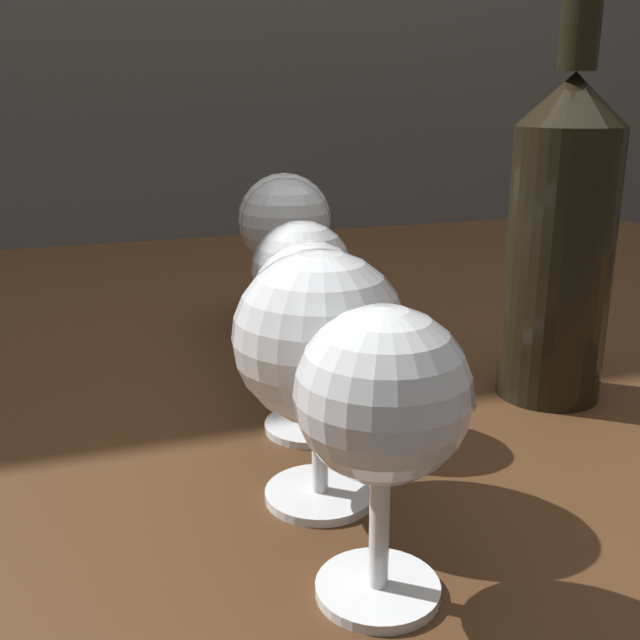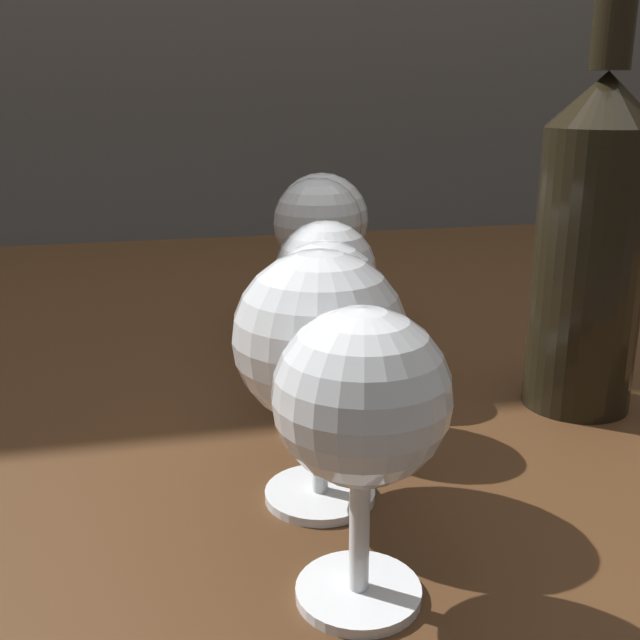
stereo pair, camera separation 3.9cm
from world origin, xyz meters
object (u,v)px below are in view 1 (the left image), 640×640
at_px(wine_glass_port, 320,343).
at_px(wine_bottle, 561,233).
at_px(wine_glass_white, 290,227).
at_px(wine_glass_pinot, 302,276).
at_px(wine_glass_cabernet, 383,404).
at_px(wine_glass_chardonnay, 285,223).
at_px(wine_glass_amber, 311,306).

relative_size(wine_glass_port, wine_bottle, 0.45).
bearing_deg(wine_bottle, wine_glass_white, 132.24).
distance_m(wine_glass_white, wine_bottle, 0.22).
height_order(wine_glass_pinot, wine_glass_white, wine_glass_white).
height_order(wine_glass_white, wine_bottle, wine_bottle).
xyz_separation_m(wine_glass_cabernet, wine_glass_chardonnay, (0.08, 0.41, 0.00)).
bearing_deg(wine_glass_amber, wine_bottle, 0.46).
bearing_deg(wine_glass_chardonnay, wine_bottle, -60.98).
relative_size(wine_glass_pinot, wine_glass_chardonnay, 0.88).
distance_m(wine_glass_cabernet, wine_glass_pinot, 0.25).
height_order(wine_glass_cabernet, wine_glass_pinot, wine_glass_cabernet).
bearing_deg(wine_glass_amber, wine_glass_pinot, 76.51).
relative_size(wine_glass_port, wine_glass_pinot, 1.10).
height_order(wine_glass_port, wine_glass_white, wine_glass_white).
height_order(wine_glass_cabernet, wine_bottle, wine_bottle).
distance_m(wine_glass_pinot, wine_glass_chardonnay, 0.17).
xyz_separation_m(wine_glass_pinot, wine_bottle, (0.17, -0.07, 0.03)).
xyz_separation_m(wine_glass_white, wine_bottle, (0.15, -0.16, 0.01)).
height_order(wine_glass_pinot, wine_bottle, wine_bottle).
xyz_separation_m(wine_glass_cabernet, wine_glass_white, (0.06, 0.34, 0.01)).
height_order(wine_glass_amber, wine_glass_chardonnay, wine_glass_chardonnay).
height_order(wine_glass_amber, wine_bottle, wine_bottle).
bearing_deg(wine_glass_amber, wine_glass_port, -105.27).
xyz_separation_m(wine_glass_amber, wine_glass_white, (0.04, 0.17, 0.02)).
distance_m(wine_glass_amber, wine_glass_white, 0.17).
distance_m(wine_glass_cabernet, wine_bottle, 0.28).
relative_size(wine_glass_amber, wine_glass_white, 0.86).
bearing_deg(wine_glass_chardonnay, wine_glass_pinot, -102.19).
bearing_deg(wine_glass_cabernet, wine_glass_amber, 81.46).
distance_m(wine_glass_chardonnay, wine_bottle, 0.27).
distance_m(wine_glass_amber, wine_bottle, 0.19).
bearing_deg(wine_glass_cabernet, wine_glass_white, 79.58).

